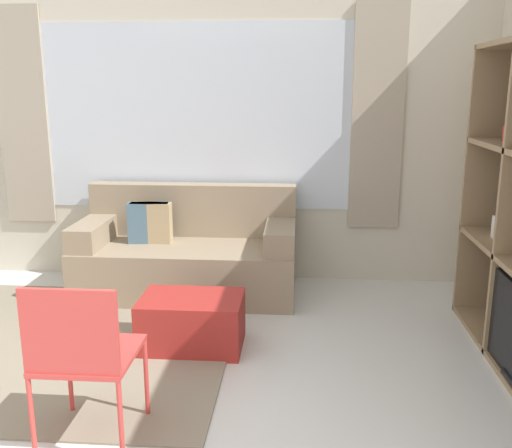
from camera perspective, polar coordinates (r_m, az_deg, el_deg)
wall_back at (r=5.13m, az=-5.87°, el=9.52°), size 6.25×0.11×2.70m
area_rug at (r=4.25m, az=-20.62°, el=-11.02°), size 2.60×2.17×0.01m
couch_main at (r=4.88m, az=-6.90°, el=-3.06°), size 1.81×0.84×0.89m
ottoman at (r=3.90m, az=-6.43°, el=-9.71°), size 0.68×0.46×0.35m
folding_chair at (r=2.83m, az=-16.98°, el=-12.00°), size 0.44×0.46×0.86m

